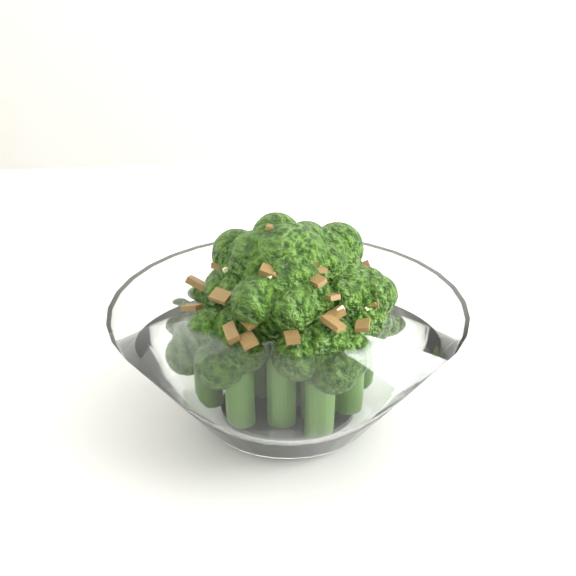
# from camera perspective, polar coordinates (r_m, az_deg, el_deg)

# --- Properties ---
(table) EXTENTS (1.37, 1.09, 0.75)m
(table) POSITION_cam_1_polar(r_m,az_deg,el_deg) (0.62, 14.30, -9.31)
(table) COLOR white
(table) RESTS_ON ground
(broccoli_dish) EXTENTS (0.19, 0.19, 0.12)m
(broccoli_dish) POSITION_cam_1_polar(r_m,az_deg,el_deg) (0.48, 0.07, -3.76)
(broccoli_dish) COLOR white
(broccoli_dish) RESTS_ON table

